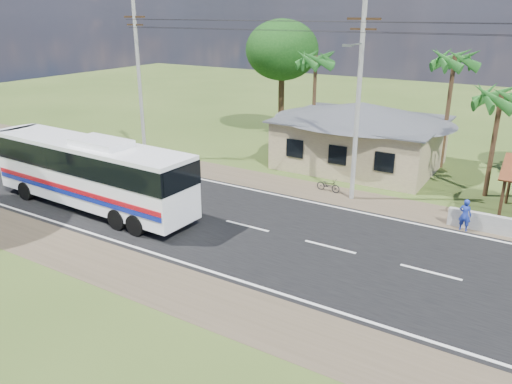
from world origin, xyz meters
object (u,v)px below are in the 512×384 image
(person, at_px, (465,215))
(coach_bus, at_px, (91,168))
(small_car, at_px, (79,163))
(motorcycle, at_px, (328,185))

(person, bearing_deg, coach_bus, 30.22)
(coach_bus, xyz_separation_m, small_car, (-5.95, 3.96, -1.64))
(coach_bus, height_order, person, coach_bus)
(coach_bus, bearing_deg, person, 24.66)
(person, height_order, small_car, person)
(coach_bus, xyz_separation_m, person, (17.75, 7.46, -1.48))
(coach_bus, distance_m, small_car, 7.34)
(small_car, bearing_deg, coach_bus, -55.34)
(motorcycle, height_order, small_car, small_car)
(motorcycle, relative_size, small_car, 0.39)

